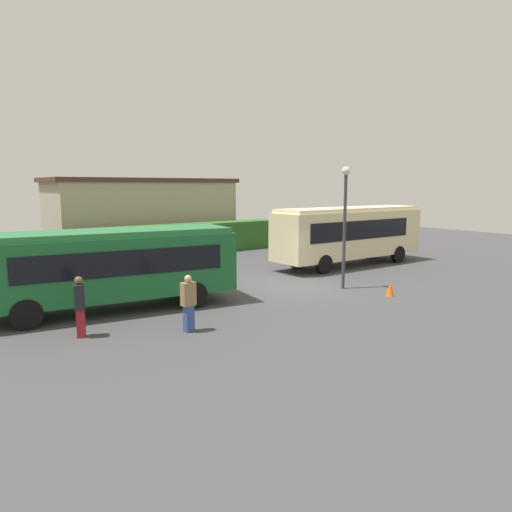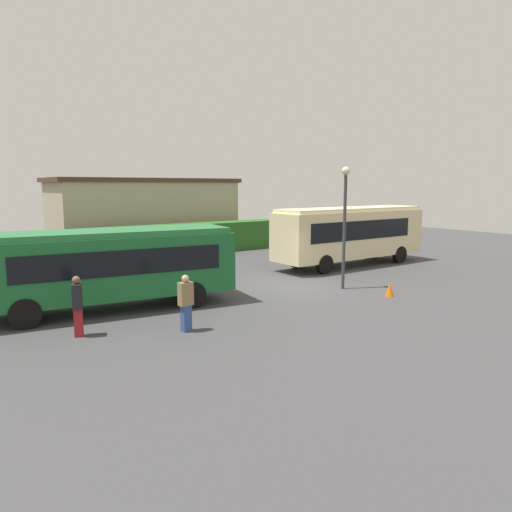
{
  "view_description": "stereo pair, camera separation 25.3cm",
  "coord_description": "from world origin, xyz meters",
  "px_view_note": "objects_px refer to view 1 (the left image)",
  "views": [
    {
      "loc": [
        -13.95,
        -15.52,
        4.53
      ],
      "look_at": [
        -0.87,
        1.9,
        1.28
      ],
      "focal_mm": 32.99,
      "sensor_mm": 36.0,
      "label": 1
    },
    {
      "loc": [
        -13.74,
        -15.67,
        4.53
      ],
      "look_at": [
        -0.87,
        1.9,
        1.28
      ],
      "focal_mm": 32.99,
      "sensor_mm": 36.0,
      "label": 2
    }
  ],
  "objects_px": {
    "person_left": "(80,305)",
    "person_far": "(188,302)",
    "traffic_cone": "(390,289)",
    "lamppost": "(345,213)",
    "person_right": "(101,273)",
    "bus_cream": "(349,232)",
    "bus_green": "(108,264)",
    "person_center": "(65,275)"
  },
  "relations": [
    {
      "from": "bus_green",
      "to": "person_right",
      "type": "distance_m",
      "value": 3.26
    },
    {
      "from": "bus_green",
      "to": "lamppost",
      "type": "height_order",
      "value": "lamppost"
    },
    {
      "from": "bus_green",
      "to": "person_left",
      "type": "bearing_deg",
      "value": 62.93
    },
    {
      "from": "bus_green",
      "to": "person_left",
      "type": "height_order",
      "value": "bus_green"
    },
    {
      "from": "bus_green",
      "to": "person_far",
      "type": "bearing_deg",
      "value": 113.88
    },
    {
      "from": "traffic_cone",
      "to": "person_far",
      "type": "bearing_deg",
      "value": 175.09
    },
    {
      "from": "person_center",
      "to": "person_right",
      "type": "bearing_deg",
      "value": -75.83
    },
    {
      "from": "bus_cream",
      "to": "person_left",
      "type": "height_order",
      "value": "bus_cream"
    },
    {
      "from": "person_left",
      "to": "lamppost",
      "type": "xyz_separation_m",
      "value": [
        11.42,
        -0.07,
        2.37
      ]
    },
    {
      "from": "person_left",
      "to": "lamppost",
      "type": "bearing_deg",
      "value": 20.85
    },
    {
      "from": "person_left",
      "to": "traffic_cone",
      "type": "relative_size",
      "value": 3.11
    },
    {
      "from": "person_far",
      "to": "lamppost",
      "type": "xyz_separation_m",
      "value": [
        8.55,
        1.41,
        2.41
      ]
    },
    {
      "from": "bus_green",
      "to": "bus_cream",
      "type": "bearing_deg",
      "value": -165.23
    },
    {
      "from": "person_left",
      "to": "person_far",
      "type": "bearing_deg",
      "value": -6.08
    },
    {
      "from": "person_center",
      "to": "person_far",
      "type": "distance_m",
      "value": 7.38
    },
    {
      "from": "bus_green",
      "to": "lamppost",
      "type": "bearing_deg",
      "value": 173.79
    },
    {
      "from": "person_far",
      "to": "traffic_cone",
      "type": "height_order",
      "value": "person_far"
    },
    {
      "from": "bus_cream",
      "to": "person_center",
      "type": "height_order",
      "value": "bus_cream"
    },
    {
      "from": "person_far",
      "to": "lamppost",
      "type": "height_order",
      "value": "lamppost"
    },
    {
      "from": "bus_green",
      "to": "person_right",
      "type": "xyz_separation_m",
      "value": [
        0.74,
        3.06,
        -0.84
      ]
    },
    {
      "from": "bus_cream",
      "to": "person_center",
      "type": "bearing_deg",
      "value": 174.62
    },
    {
      "from": "person_center",
      "to": "person_left",
      "type": "bearing_deg",
      "value": -171.63
    },
    {
      "from": "person_far",
      "to": "traffic_cone",
      "type": "relative_size",
      "value": 3.01
    },
    {
      "from": "person_left",
      "to": "person_center",
      "type": "relative_size",
      "value": 1.07
    },
    {
      "from": "person_far",
      "to": "bus_green",
      "type": "bearing_deg",
      "value": -169.4
    },
    {
      "from": "person_left",
      "to": "person_right",
      "type": "xyz_separation_m",
      "value": [
        2.53,
        5.55,
        -0.12
      ]
    },
    {
      "from": "bus_green",
      "to": "person_far",
      "type": "height_order",
      "value": "bus_green"
    },
    {
      "from": "bus_cream",
      "to": "bus_green",
      "type": "bearing_deg",
      "value": -173.19
    },
    {
      "from": "bus_cream",
      "to": "person_far",
      "type": "height_order",
      "value": "bus_cream"
    },
    {
      "from": "person_left",
      "to": "traffic_cone",
      "type": "xyz_separation_m",
      "value": [
        11.88,
        -2.25,
        -0.69
      ]
    },
    {
      "from": "lamppost",
      "to": "person_far",
      "type": "bearing_deg",
      "value": -170.62
    },
    {
      "from": "person_right",
      "to": "bus_cream",
      "type": "bearing_deg",
      "value": 103.72
    },
    {
      "from": "person_right",
      "to": "lamppost",
      "type": "height_order",
      "value": "lamppost"
    },
    {
      "from": "bus_cream",
      "to": "traffic_cone",
      "type": "distance_m",
      "value": 7.88
    },
    {
      "from": "traffic_cone",
      "to": "lamppost",
      "type": "xyz_separation_m",
      "value": [
        -0.47,
        2.19,
        3.06
      ]
    },
    {
      "from": "person_left",
      "to": "person_center",
      "type": "bearing_deg",
      "value": 100.46
    },
    {
      "from": "person_far",
      "to": "traffic_cone",
      "type": "distance_m",
      "value": 9.07
    },
    {
      "from": "person_center",
      "to": "bus_cream",
      "type": "bearing_deg",
      "value": -76.99
    },
    {
      "from": "bus_cream",
      "to": "person_right",
      "type": "height_order",
      "value": "bus_cream"
    },
    {
      "from": "bus_cream",
      "to": "person_right",
      "type": "xyz_separation_m",
      "value": [
        -13.81,
        1.5,
        -1.03
      ]
    },
    {
      "from": "person_right",
      "to": "person_left",
      "type": "bearing_deg",
      "value": -4.58
    },
    {
      "from": "person_far",
      "to": "lamppost",
      "type": "relative_size",
      "value": 0.34
    }
  ]
}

